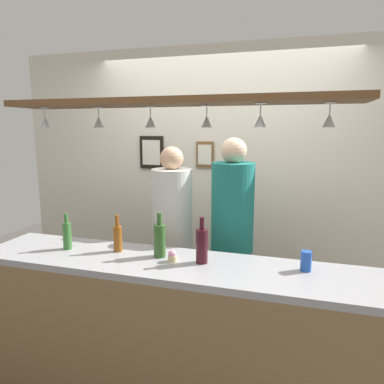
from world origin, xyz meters
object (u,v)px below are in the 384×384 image
Objects in this scene: person_right_teal_shirt at (232,224)px; drink_can at (306,261)px; bottle_wine_dark_red at (202,245)px; bottle_champagne_green at (160,240)px; picture_frame_caricature at (152,152)px; bottle_beer_green_import at (67,235)px; bottle_beer_amber_tall at (118,237)px; person_middle_white_patterned_shirt at (172,225)px; picture_frame_crest at (205,155)px; cupcake at (172,256)px.

person_right_teal_shirt reaches higher than drink_can.
bottle_wine_dark_red and bottle_champagne_green have the same top height.
bottle_champagne_green is 1.55m from picture_frame_caricature.
person_right_teal_shirt reaches higher than bottle_beer_green_import.
bottle_beer_amber_tall is (-0.70, -0.60, 0.01)m from person_right_teal_shirt.
person_middle_white_patterned_shirt is 0.78m from bottle_wine_dark_red.
picture_frame_crest reaches higher than drink_can.
bottle_champagne_green is at bearing -121.53° from person_right_teal_shirt.
person_middle_white_patterned_shirt is 0.96× the size of person_right_teal_shirt.
bottle_beer_amber_tall is 1.44m from picture_frame_crest.
person_middle_white_patterned_shirt reaches higher than bottle_wine_dark_red.
bottle_wine_dark_red is 2.46× the size of drink_can.
person_right_teal_shirt reaches higher than bottle_champagne_green.
bottle_champagne_green is at bearing -2.31° from bottle_beer_amber_tall.
picture_frame_caricature is (-1.55, 1.31, 0.54)m from drink_can.
bottle_champagne_green is 3.85× the size of cupcake.
person_middle_white_patterned_shirt is 6.36× the size of picture_frame_crest.
drink_can is (0.93, 0.03, -0.06)m from bottle_champagne_green.
cupcake is (-0.82, -0.09, -0.03)m from drink_can.
picture_frame_caricature reaches higher than bottle_beer_green_import.
bottle_beer_green_import is 1.60m from picture_frame_crest.
person_right_teal_shirt reaches higher than bottle_wine_dark_red.
cupcake is at bearing -111.55° from person_right_teal_shirt.
person_right_teal_shirt reaches higher than picture_frame_caricature.
person_right_teal_shirt is 6.66× the size of picture_frame_crest.
person_right_teal_shirt reaches higher than picture_frame_crest.
bottle_champagne_green is 0.88× the size of picture_frame_caricature.
drink_can is 0.83m from cupcake.
bottle_wine_dark_red reaches higher than cupcake.
cupcake is 1.51m from picture_frame_crest.
bottle_beer_amber_tall is 1.00× the size of picture_frame_crest.
bottle_champagne_green is at bearing 174.80° from bottle_wine_dark_red.
bottle_wine_dark_red is (0.43, -0.64, 0.07)m from person_middle_white_patterned_shirt.
bottle_beer_amber_tall is 0.37m from bottle_beer_green_import.
picture_frame_caricature reaches higher than bottle_champagne_green.
person_right_teal_shirt is (0.51, 0.00, 0.05)m from person_middle_white_patterned_shirt.
bottle_beer_amber_tall is 1.00× the size of bottle_beer_green_import.
bottle_beer_amber_tall is (-0.19, -0.60, 0.05)m from person_middle_white_patterned_shirt.
bottle_beer_amber_tall is 0.76× the size of picture_frame_caricature.
person_right_teal_shirt is 0.97m from picture_frame_crest.
cupcake is at bearing -29.74° from bottle_champagne_green.
bottle_beer_amber_tall is (-0.62, 0.04, -0.02)m from bottle_wine_dark_red.
cupcake is at bearing -173.72° from drink_can.
drink_can is at bearing 0.68° from bottle_beer_amber_tall.
bottle_beer_green_import is 0.80m from cupcake.
person_right_teal_shirt is at bearing 133.36° from drink_can.
bottle_wine_dark_red is 1.15× the size of bottle_beer_green_import.
bottle_beer_green_import is (-0.56, -0.66, 0.06)m from person_middle_white_patterned_shirt.
drink_can is (1.07, -0.59, 0.02)m from person_middle_white_patterned_shirt.
person_middle_white_patterned_shirt is 5.52× the size of bottle_champagne_green.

